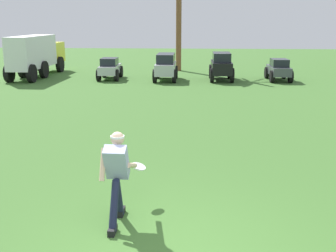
{
  "coord_description": "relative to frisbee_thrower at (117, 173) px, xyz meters",
  "views": [
    {
      "loc": [
        0.28,
        -5.0,
        3.07
      ],
      "look_at": [
        -0.27,
        3.47,
        0.9
      ],
      "focal_mm": 45.0,
      "sensor_mm": 36.0,
      "label": 1
    }
  ],
  "objects": [
    {
      "name": "box_truck",
      "position": [
        -7.41,
        16.52,
        0.44
      ],
      "size": [
        1.48,
        5.92,
        2.2
      ],
      "color": "yellow",
      "rests_on": "ground_plane"
    },
    {
      "name": "frisbee_in_flight",
      "position": [
        0.22,
        0.81,
        -0.18
      ],
      "size": [
        0.31,
        0.31,
        0.1
      ],
      "color": "white"
    },
    {
      "name": "parked_car_slot_d",
      "position": [
        5.41,
        15.76,
        -0.23
      ],
      "size": [
        1.1,
        2.21,
        1.1
      ],
      "color": "#474C51",
      "rests_on": "ground_plane"
    },
    {
      "name": "parked_car_slot_a",
      "position": [
        -3.26,
        15.74,
        -0.23
      ],
      "size": [
        1.14,
        2.22,
        1.1
      ],
      "color": "#B7BABF",
      "rests_on": "ground_plane"
    },
    {
      "name": "parked_car_slot_c",
      "position": [
        2.5,
        15.67,
        -0.05
      ],
      "size": [
        1.17,
        2.35,
        1.4
      ],
      "color": "black",
      "rests_on": "ground_plane"
    },
    {
      "name": "parked_car_slot_b",
      "position": [
        -0.33,
        15.5,
        -0.07
      ],
      "size": [
        1.14,
        2.4,
        1.34
      ],
      "color": "#B7BABF",
      "rests_on": "ground_plane"
    },
    {
      "name": "palm_tree_far_left",
      "position": [
        0.16,
        19.74,
        3.25
      ],
      "size": [
        3.73,
        3.13,
        6.65
      ],
      "color": "brown",
      "rests_on": "ground_plane"
    },
    {
      "name": "frisbee_thrower",
      "position": [
        0.0,
        0.0,
        0.0
      ],
      "size": [
        0.48,
        1.11,
        1.41
      ],
      "color": "#191E38",
      "rests_on": "ground_plane"
    }
  ]
}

